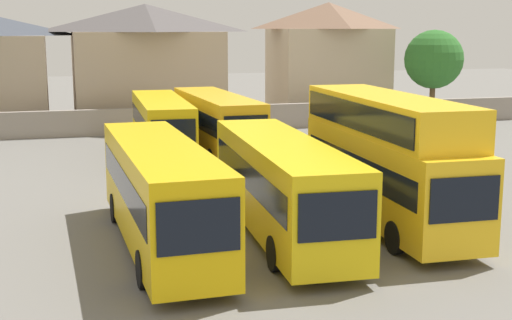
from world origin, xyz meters
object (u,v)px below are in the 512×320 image
at_px(bus_5, 217,122).
at_px(tree_behind_wall, 434,60).
at_px(bus_3, 387,153).
at_px(house_terrace_right, 328,59).
at_px(house_terrace_centre, 147,63).
at_px(bus_2, 282,181).
at_px(bus_4, 162,124).
at_px(bus_1, 160,189).

relative_size(bus_5, tree_behind_wall, 1.61).
relative_size(bus_3, house_terrace_right, 1.19).
bearing_deg(house_terrace_centre, bus_3, -80.82).
bearing_deg(house_terrace_right, bus_2, -113.98).
bearing_deg(house_terrace_centre, bus_4, -94.25).
bearing_deg(house_terrace_right, tree_behind_wall, -55.46).
relative_size(bus_1, bus_5, 1.03).
bearing_deg(tree_behind_wall, house_terrace_right, 124.54).
height_order(bus_2, bus_4, bus_2).
bearing_deg(bus_2, bus_1, -83.02).
height_order(bus_2, tree_behind_wall, tree_behind_wall).
bearing_deg(bus_3, bus_2, -83.77).
distance_m(bus_1, bus_4, 16.56).
bearing_deg(bus_5, bus_2, -6.42).
height_order(bus_3, bus_4, bus_3).
distance_m(bus_1, bus_2, 4.34).
bearing_deg(house_terrace_centre, tree_behind_wall, -20.25).
relative_size(bus_1, bus_4, 1.05).
xyz_separation_m(bus_3, house_terrace_right, (9.81, 31.15, 1.99)).
height_order(bus_5, house_terrace_right, house_terrace_right).
distance_m(bus_3, house_terrace_right, 32.72).
distance_m(house_terrace_centre, house_terrace_right, 14.81).
xyz_separation_m(bus_2, bus_3, (4.20, 0.35, 0.78)).
relative_size(house_terrace_centre, tree_behind_wall, 1.59).
xyz_separation_m(bus_1, bus_4, (2.41, 16.38, -0.06)).
xyz_separation_m(bus_5, tree_behind_wall, (18.14, 8.03, 2.93)).
bearing_deg(tree_behind_wall, house_terrace_centre, 159.75).
bearing_deg(tree_behind_wall, bus_2, -129.06).
bearing_deg(bus_1, house_terrace_centre, 172.15).
distance_m(bus_1, bus_5, 16.98).
distance_m(bus_1, house_terrace_right, 36.81).
height_order(bus_5, tree_behind_wall, tree_behind_wall).
xyz_separation_m(bus_1, bus_3, (8.53, 0.65, 0.72)).
bearing_deg(bus_2, bus_3, 97.62).
height_order(house_terrace_centre, house_terrace_right, house_terrace_right).
bearing_deg(bus_4, bus_3, 23.50).
distance_m(bus_1, house_terrace_centre, 31.82).
bearing_deg(bus_3, tree_behind_wall, 148.72).
xyz_separation_m(bus_2, tree_behind_wall, (19.31, 23.79, 3.00)).
bearing_deg(house_terrace_centre, house_terrace_right, 1.11).
height_order(bus_2, bus_3, bus_3).
distance_m(bus_1, tree_behind_wall, 33.89).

